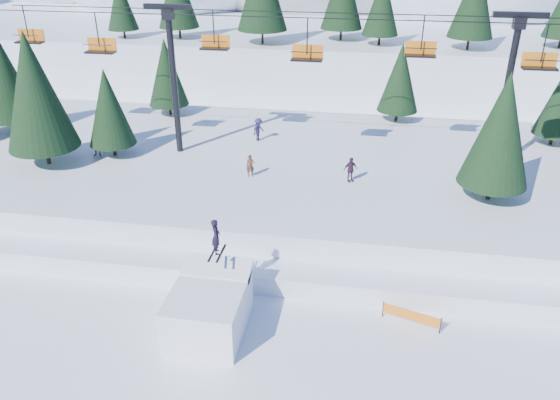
% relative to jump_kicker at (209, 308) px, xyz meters
% --- Properties ---
extents(ground, '(160.00, 160.00, 0.00)m').
position_rel_jump_kicker_xyz_m(ground, '(2.22, -2.03, -1.26)').
color(ground, white).
rests_on(ground, ground).
extents(mid_shelf, '(70.00, 22.00, 2.50)m').
position_rel_jump_kicker_xyz_m(mid_shelf, '(2.22, 15.97, -0.01)').
color(mid_shelf, white).
rests_on(mid_shelf, ground).
extents(berm, '(70.00, 6.00, 1.10)m').
position_rel_jump_kicker_xyz_m(berm, '(2.22, 5.97, -0.71)').
color(berm, white).
rests_on(berm, ground).
extents(jump_kicker, '(3.38, 4.61, 5.19)m').
position_rel_jump_kicker_xyz_m(jump_kicker, '(0.00, 0.00, 0.00)').
color(jump_kicker, white).
rests_on(jump_kicker, ground).
extents(chairlift, '(46.22, 3.21, 10.28)m').
position_rel_jump_kicker_xyz_m(chairlift, '(2.82, 16.01, 8.06)').
color(chairlift, black).
rests_on(chairlift, mid_shelf).
extents(conifer_stand, '(62.20, 17.91, 9.80)m').
position_rel_jump_kicker_xyz_m(conifer_stand, '(4.12, 16.43, 5.82)').
color(conifer_stand, black).
rests_on(conifer_stand, mid_shelf).
extents(distant_skiers, '(29.66, 9.14, 1.78)m').
position_rel_jump_kicker_xyz_m(distant_skiers, '(1.30, 16.79, 2.06)').
color(distant_skiers, '#1D341E').
rests_on(distant_skiers, mid_shelf).
extents(banner_near, '(2.73, 0.90, 0.90)m').
position_rel_jump_kicker_xyz_m(banner_near, '(9.50, 1.90, -0.72)').
color(banner_near, black).
rests_on(banner_near, ground).
extents(banner_far, '(2.73, 0.89, 0.90)m').
position_rel_jump_kicker_xyz_m(banner_far, '(14.26, 4.50, -0.72)').
color(banner_far, black).
rests_on(banner_far, ground).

